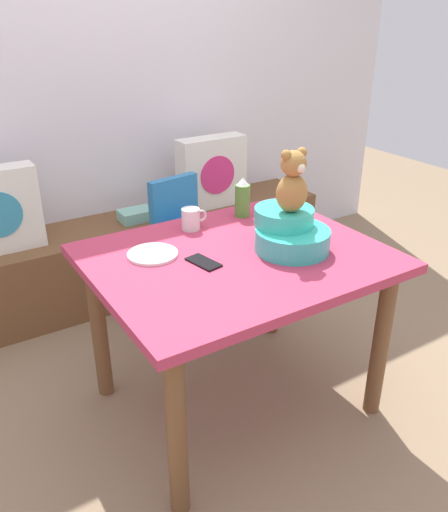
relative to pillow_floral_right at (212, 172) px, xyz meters
name	(u,v)px	position (x,y,z in m)	size (l,w,h in m)	color
ground_plane	(236,400)	(-0.59, -1.19, -0.68)	(8.00, 8.00, 0.00)	#8C7256
back_wall	(95,70)	(-0.59, 0.29, 0.62)	(4.40, 0.10, 2.60)	silver
window_bench	(128,257)	(-0.59, 0.02, -0.45)	(2.60, 0.44, 0.46)	brown
pillow_floral_right	(212,172)	(0.00, 0.00, 0.00)	(0.44, 0.15, 0.44)	white
book_stack	(136,215)	(-0.52, 0.02, -0.19)	(0.20, 0.14, 0.06)	#80BFAF
dining_table	(237,279)	(-0.59, -1.19, -0.05)	(1.14, 0.92, 0.74)	#B73351
highchair	(188,230)	(-0.40, -0.42, -0.16)	(0.37, 0.49, 0.79)	#2672B2
infant_seat_teal	(289,232)	(-0.39, -1.26, 0.13)	(0.30, 0.33, 0.16)	#32C0AB
teddy_bear	(292,182)	(-0.39, -1.26, 0.34)	(0.13, 0.12, 0.25)	#A57439
ketchup_bottle	(243,198)	(-0.34, -0.85, 0.15)	(0.07, 0.07, 0.18)	#4C8C33
coffee_mug	(191,219)	(-0.62, -0.87, 0.11)	(0.12, 0.08, 0.09)	silver
dinner_plate_near	(153,254)	(-0.88, -1.03, 0.07)	(0.20, 0.20, 0.01)	white
cell_phone	(204,262)	(-0.75, -1.19, 0.06)	(0.07, 0.14, 0.01)	black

